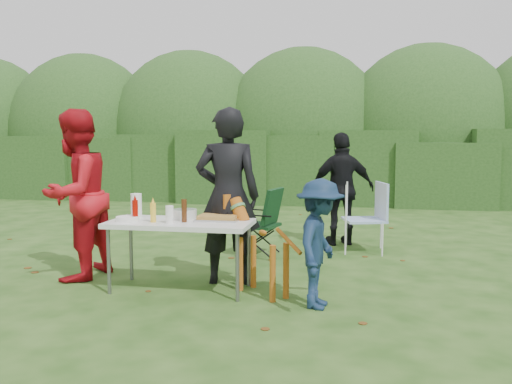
% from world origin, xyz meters
% --- Properties ---
extents(ground, '(80.00, 80.00, 0.00)m').
position_xyz_m(ground, '(0.00, 0.00, 0.00)').
color(ground, '#1E4211').
extents(hedge_row, '(22.00, 1.40, 1.70)m').
position_xyz_m(hedge_row, '(0.00, 8.00, 0.85)').
color(hedge_row, '#23471C').
rests_on(hedge_row, ground).
extents(shrub_backdrop, '(20.00, 2.60, 3.20)m').
position_xyz_m(shrub_backdrop, '(0.00, 9.60, 1.60)').
color(shrub_backdrop, '#3D6628').
rests_on(shrub_backdrop, ground).
extents(folding_table, '(1.50, 0.70, 0.74)m').
position_xyz_m(folding_table, '(-0.33, 0.30, 0.69)').
color(folding_table, silver).
rests_on(folding_table, ground).
extents(person_cook, '(0.78, 0.58, 1.94)m').
position_xyz_m(person_cook, '(0.09, 0.68, 0.97)').
color(person_cook, black).
rests_on(person_cook, ground).
extents(person_red_jacket, '(0.86, 1.04, 1.93)m').
position_xyz_m(person_red_jacket, '(-1.65, 0.53, 0.97)').
color(person_red_jacket, '#B30F18').
rests_on(person_red_jacket, ground).
extents(person_black_puffy, '(1.07, 0.73, 1.68)m').
position_xyz_m(person_black_puffy, '(1.26, 3.06, 0.84)').
color(person_black_puffy, black).
rests_on(person_black_puffy, ground).
extents(child, '(0.56, 0.85, 1.23)m').
position_xyz_m(child, '(1.15, -0.01, 0.62)').
color(child, '#122742').
rests_on(child, ground).
extents(dog, '(1.06, 0.97, 0.98)m').
position_xyz_m(dog, '(0.55, 0.30, 0.49)').
color(dog, '#A25516').
rests_on(dog, ground).
extents(camping_chair, '(0.71, 0.71, 0.94)m').
position_xyz_m(camping_chair, '(0.16, 2.12, 0.47)').
color(camping_chair, black).
rests_on(camping_chair, ground).
extents(lawn_chair, '(0.72, 0.72, 0.99)m').
position_xyz_m(lawn_chair, '(1.59, 2.61, 0.49)').
color(lawn_chair, '#487ED3').
rests_on(lawn_chair, ground).
extents(food_tray, '(0.45, 0.30, 0.02)m').
position_xyz_m(food_tray, '(0.05, 0.42, 0.75)').
color(food_tray, '#B7B7BA').
rests_on(food_tray, folding_table).
extents(focaccia_bread, '(0.40, 0.26, 0.04)m').
position_xyz_m(focaccia_bread, '(0.05, 0.42, 0.78)').
color(focaccia_bread, '#AB7C37').
rests_on(focaccia_bread, food_tray).
extents(mustard_bottle, '(0.06, 0.06, 0.20)m').
position_xyz_m(mustard_bottle, '(-0.58, 0.18, 0.84)').
color(mustard_bottle, yellow).
rests_on(mustard_bottle, folding_table).
extents(ketchup_bottle, '(0.06, 0.06, 0.22)m').
position_xyz_m(ketchup_bottle, '(-0.80, 0.22, 0.85)').
color(ketchup_bottle, '#980B04').
rests_on(ketchup_bottle, folding_table).
extents(beer_bottle, '(0.06, 0.06, 0.24)m').
position_xyz_m(beer_bottle, '(-0.27, 0.24, 0.86)').
color(beer_bottle, '#47230F').
rests_on(beer_bottle, folding_table).
extents(paper_towel_roll, '(0.12, 0.12, 0.26)m').
position_xyz_m(paper_towel_roll, '(-0.89, 0.48, 0.87)').
color(paper_towel_roll, white).
rests_on(paper_towel_roll, folding_table).
extents(cup_stack, '(0.08, 0.08, 0.18)m').
position_xyz_m(cup_stack, '(-0.39, 0.14, 0.83)').
color(cup_stack, white).
rests_on(cup_stack, folding_table).
extents(pasta_bowl, '(0.26, 0.26, 0.10)m').
position_xyz_m(pasta_bowl, '(-0.34, 0.48, 0.79)').
color(pasta_bowl, silver).
rests_on(pasta_bowl, folding_table).
extents(plate_stack, '(0.24, 0.24, 0.05)m').
position_xyz_m(plate_stack, '(-0.87, 0.19, 0.77)').
color(plate_stack, white).
rests_on(plate_stack, folding_table).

